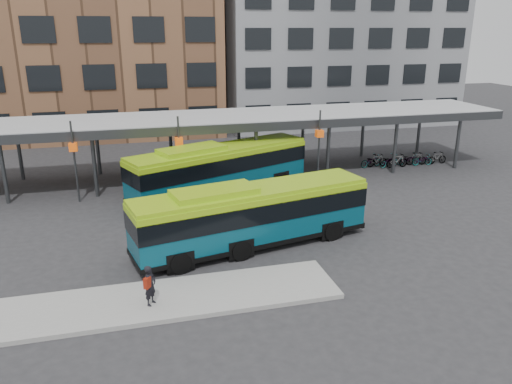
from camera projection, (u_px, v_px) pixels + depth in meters
name	position (u px, v px, depth m)	size (l,w,h in m)	color
ground	(272.00, 253.00, 22.69)	(120.00, 120.00, 0.00)	#28282B
boarding_island	(154.00, 301.00, 18.58)	(14.00, 3.00, 0.18)	gray
canopy	(217.00, 120.00, 33.26)	(40.00, 6.53, 4.80)	#999B9E
building_brick	(72.00, 13.00, 46.19)	(26.00, 14.00, 22.00)	brown
building_grey	(332.00, 25.00, 52.79)	(24.00, 14.00, 20.00)	slate
bus_front	(252.00, 214.00, 22.96)	(11.46, 4.65, 3.09)	#074356
bus_rear	(220.00, 168.00, 30.32)	(11.69, 6.75, 3.21)	#074356
pedestrian	(150.00, 285.00, 17.96)	(0.62, 0.66, 1.52)	black
bike_rack	(400.00, 160.00, 36.80)	(6.99, 1.42, 1.03)	slate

